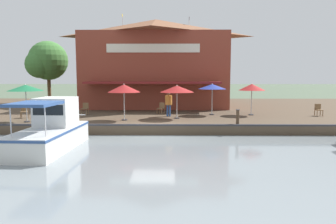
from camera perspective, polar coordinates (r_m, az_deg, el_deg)
ground_plane at (r=18.77m, az=-2.64°, el=-4.29°), size 220.00×220.00×0.00m
quay_deck at (r=29.61m, az=-1.41°, el=0.26°), size 22.00×56.00×0.60m
quay_edge_fender at (r=18.76m, az=-2.63°, el=-2.28°), size 0.20×50.40×0.10m
waterfront_restaurant at (r=31.87m, az=-2.10°, el=8.69°), size 11.76×13.28×8.65m
patio_umbrella_back_row at (r=21.08m, az=-7.67°, el=4.10°), size 2.09×2.09×2.35m
patio_umbrella_far_corner at (r=24.02m, az=7.71°, el=4.40°), size 1.99×1.99×2.29m
patio_umbrella_by_entrance at (r=24.40m, az=14.39°, el=4.21°), size 1.91×1.91×2.30m
patio_umbrella_mid_patio_left at (r=21.88m, az=-23.57°, el=3.87°), size 2.14×2.14×2.35m
patio_umbrella_mid_patio_right at (r=21.77m, az=1.57°, el=4.04°), size 2.26×2.26×2.25m
cafe_chair_facing_river at (r=24.43m, az=-1.19°, el=0.77°), size 0.59×0.59×0.85m
cafe_chair_far_corner_seat at (r=25.62m, az=24.72°, el=0.44°), size 0.44×0.44×0.85m
cafe_chair_mid_patio at (r=25.02m, az=-14.24°, el=0.71°), size 0.49×0.49×0.85m
cafe_chair_back_row_seat at (r=24.21m, az=-23.74°, el=0.17°), size 0.54×0.54×0.85m
person_at_quay_edge at (r=22.95m, az=0.11°, el=1.88°), size 0.48×0.48×1.70m
motorboat_nearest_quay at (r=16.47m, az=-19.19°, el=-3.05°), size 6.29×2.33×2.35m
mooring_post at (r=19.30m, az=12.04°, el=-0.90°), size 0.22×0.22×0.93m
tree_behind_restaurant at (r=36.19m, az=-20.49°, el=8.22°), size 4.20×4.00×6.38m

